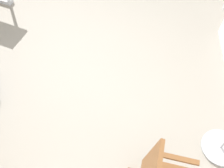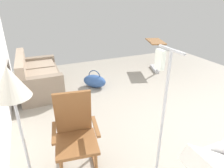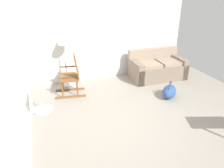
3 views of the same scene
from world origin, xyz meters
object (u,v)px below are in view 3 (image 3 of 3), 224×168
at_px(rocking_chair, 72,76).
at_px(iv_pole, 42,100).
at_px(hospital_bed, 3,129).
at_px(couch, 157,68).
at_px(floor_lamp, 64,42).
at_px(duffel_bag, 169,91).

height_order(rocking_chair, iv_pole, iv_pole).
xyz_separation_m(hospital_bed, iv_pole, (0.70, 0.96, -0.06)).
relative_size(hospital_bed, iv_pole, 1.23).
distance_m(couch, rocking_chair, 2.60).
xyz_separation_m(couch, rocking_chair, (-2.58, -0.24, 0.20)).
xyz_separation_m(hospital_bed, floor_lamp, (1.42, 2.11, 0.92)).
height_order(hospital_bed, duffel_bag, hospital_bed).
xyz_separation_m(rocking_chair, duffel_bag, (2.24, -0.99, -0.35)).
distance_m(duffel_bag, iv_pole, 3.05).
bearing_deg(iv_pole, couch, 13.95).
distance_m(couch, duffel_bag, 1.28).
bearing_deg(floor_lamp, hospital_bed, -123.93).
height_order(hospital_bed, rocking_chair, hospital_bed).
xyz_separation_m(couch, iv_pole, (-3.36, -0.83, -0.06)).
relative_size(hospital_bed, couch, 1.28).
bearing_deg(rocking_chair, hospital_bed, -133.62).
bearing_deg(floor_lamp, couch, -6.78).
xyz_separation_m(duffel_bag, iv_pole, (-3.02, 0.39, 0.10)).
bearing_deg(couch, iv_pole, -166.05).
bearing_deg(duffel_bag, rocking_chair, 156.19).
bearing_deg(duffel_bag, floor_lamp, 146.26).
distance_m(couch, iv_pole, 3.46).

